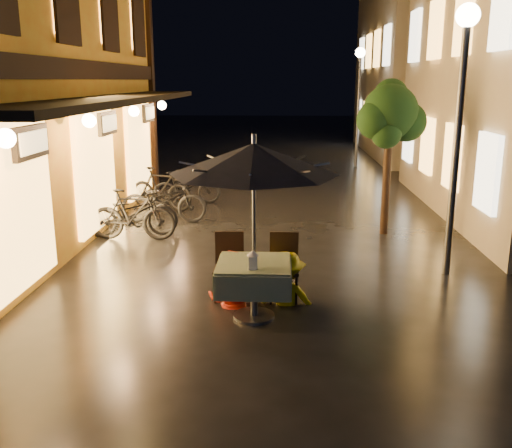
{
  "coord_description": "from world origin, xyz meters",
  "views": [
    {
      "loc": [
        0.25,
        -7.1,
        3.12
      ],
      "look_at": [
        -0.1,
        0.65,
        1.15
      ],
      "focal_mm": 40.0,
      "sensor_mm": 36.0,
      "label": 1
    }
  ],
  "objects_px": {
    "cafe_table": "(254,276)",
    "person_orange": "(232,252)",
    "table_lantern": "(253,259)",
    "patio_umbrella": "(254,159)",
    "streetlamp_near": "(461,93)",
    "bicycle_0": "(132,213)",
    "person_yellow": "(287,254)"
  },
  "relations": [
    {
      "from": "person_orange",
      "to": "cafe_table",
      "type": "bearing_deg",
      "value": 135.11
    },
    {
      "from": "patio_umbrella",
      "to": "table_lantern",
      "type": "bearing_deg",
      "value": -90.0
    },
    {
      "from": "cafe_table",
      "to": "table_lantern",
      "type": "height_order",
      "value": "table_lantern"
    },
    {
      "from": "patio_umbrella",
      "to": "person_yellow",
      "type": "distance_m",
      "value": 1.59
    },
    {
      "from": "bicycle_0",
      "to": "table_lantern",
      "type": "bearing_deg",
      "value": -160.78
    },
    {
      "from": "table_lantern",
      "to": "bicycle_0",
      "type": "relative_size",
      "value": 0.14
    },
    {
      "from": "table_lantern",
      "to": "bicycle_0",
      "type": "height_order",
      "value": "table_lantern"
    },
    {
      "from": "streetlamp_near",
      "to": "table_lantern",
      "type": "relative_size",
      "value": 16.92
    },
    {
      "from": "streetlamp_near",
      "to": "patio_umbrella",
      "type": "bearing_deg",
      "value": -147.83
    },
    {
      "from": "streetlamp_near",
      "to": "bicycle_0",
      "type": "bearing_deg",
      "value": 160.37
    },
    {
      "from": "patio_umbrella",
      "to": "bicycle_0",
      "type": "xyz_separation_m",
      "value": [
        -2.68,
        4.01,
        -1.66
      ]
    },
    {
      "from": "cafe_table",
      "to": "person_orange",
      "type": "relative_size",
      "value": 0.65
    },
    {
      "from": "cafe_table",
      "to": "patio_umbrella",
      "type": "xyz_separation_m",
      "value": [
        0.0,
        0.0,
        1.56
      ]
    },
    {
      "from": "cafe_table",
      "to": "person_yellow",
      "type": "bearing_deg",
      "value": 52.47
    },
    {
      "from": "table_lantern",
      "to": "person_yellow",
      "type": "height_order",
      "value": "person_yellow"
    },
    {
      "from": "streetlamp_near",
      "to": "cafe_table",
      "type": "xyz_separation_m",
      "value": [
        -3.1,
        -1.95,
        -2.33
      ]
    },
    {
      "from": "patio_umbrella",
      "to": "person_orange",
      "type": "xyz_separation_m",
      "value": [
        -0.34,
        0.51,
        -1.38
      ]
    },
    {
      "from": "patio_umbrella",
      "to": "person_orange",
      "type": "relative_size",
      "value": 1.61
    },
    {
      "from": "streetlamp_near",
      "to": "person_orange",
      "type": "xyz_separation_m",
      "value": [
        -3.44,
        -1.44,
        -2.15
      ]
    },
    {
      "from": "streetlamp_near",
      "to": "bicycle_0",
      "type": "height_order",
      "value": "streetlamp_near"
    },
    {
      "from": "person_yellow",
      "to": "bicycle_0",
      "type": "distance_m",
      "value": 4.64
    },
    {
      "from": "cafe_table",
      "to": "patio_umbrella",
      "type": "height_order",
      "value": "patio_umbrella"
    },
    {
      "from": "streetlamp_near",
      "to": "person_orange",
      "type": "height_order",
      "value": "streetlamp_near"
    },
    {
      "from": "cafe_table",
      "to": "patio_umbrella",
      "type": "bearing_deg",
      "value": 0.0
    },
    {
      "from": "table_lantern",
      "to": "cafe_table",
      "type": "bearing_deg",
      "value": 90.0
    },
    {
      "from": "cafe_table",
      "to": "patio_umbrella",
      "type": "relative_size",
      "value": 0.4
    },
    {
      "from": "patio_umbrella",
      "to": "table_lantern",
      "type": "relative_size",
      "value": 9.84
    },
    {
      "from": "streetlamp_near",
      "to": "patio_umbrella",
      "type": "relative_size",
      "value": 1.72
    },
    {
      "from": "person_orange",
      "to": "bicycle_0",
      "type": "relative_size",
      "value": 0.83
    },
    {
      "from": "table_lantern",
      "to": "patio_umbrella",
      "type": "bearing_deg",
      "value": 90.0
    },
    {
      "from": "patio_umbrella",
      "to": "bicycle_0",
      "type": "relative_size",
      "value": 1.34
    },
    {
      "from": "cafe_table",
      "to": "streetlamp_near",
      "type": "bearing_deg",
      "value": 32.17
    }
  ]
}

